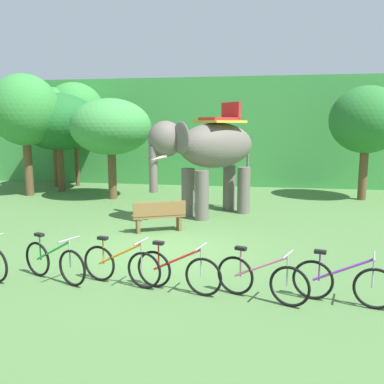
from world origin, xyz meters
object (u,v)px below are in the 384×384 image
(bike_red, at_px, (178,271))
(bike_green, at_px, (54,262))
(tree_far_left, at_px, (25,111))
(bike_purple, at_px, (343,282))
(tree_center_left, at_px, (75,111))
(tree_left, at_px, (58,122))
(bike_orange, at_px, (121,265))
(bike_pink, at_px, (261,279))
(tree_right, at_px, (111,127))
(tree_center_right, at_px, (367,120))
(elephant, at_px, (209,150))
(tree_center, at_px, (54,114))
(wooden_bench, at_px, (159,215))

(bike_red, bearing_deg, bike_green, 177.47)
(tree_far_left, bearing_deg, bike_purple, -39.34)
(tree_center_left, distance_m, bike_green, 13.70)
(tree_left, xyz_separation_m, bike_orange, (6.50, -10.40, -2.76))
(tree_center_left, distance_m, tree_left, 1.89)
(tree_left, distance_m, bike_orange, 12.57)
(bike_orange, distance_m, bike_pink, 2.65)
(tree_left, xyz_separation_m, tree_right, (3.03, -1.48, -0.22))
(tree_center_left, distance_m, bike_purple, 16.62)
(tree_center_right, xyz_separation_m, elephant, (-5.80, -4.05, -1.01))
(tree_center, distance_m, tree_left, 1.59)
(tree_left, xyz_separation_m, elephant, (7.34, -4.03, -0.95))
(tree_center_right, bearing_deg, tree_right, -171.53)
(tree_right, bearing_deg, bike_green, -76.66)
(tree_left, xyz_separation_m, bike_green, (5.15, -10.43, -2.76))
(bike_pink, height_order, wooden_bench, bike_pink)
(tree_far_left, xyz_separation_m, elephant, (8.16, -2.72, -1.42))
(bike_green, height_order, bike_red, same)
(tree_center, xyz_separation_m, bike_orange, (7.35, -11.68, -3.17))
(tree_center_left, height_order, bike_green, tree_center_left)
(tree_center, bearing_deg, elephant, -32.93)
(elephant, bearing_deg, bike_pink, -74.88)
(tree_right, relative_size, bike_orange, 2.44)
(tree_center_right, distance_m, bike_pink, 11.77)
(bike_green, xyz_separation_m, bike_red, (2.49, -0.11, 0.00))
(tree_far_left, bearing_deg, bike_red, -47.50)
(tree_center_left, xyz_separation_m, bike_red, (7.68, -12.34, -3.33))
(tree_center_left, distance_m, tree_right, 4.57)
(tree_far_left, xyz_separation_m, bike_pink, (9.96, -9.37, -3.23))
(tree_far_left, xyz_separation_m, tree_center_right, (13.96, 1.33, -0.41))
(tree_center, relative_size, bike_orange, 2.86)
(bike_red, bearing_deg, tree_far_left, 132.50)
(bike_green, distance_m, bike_orange, 1.35)
(tree_center, relative_size, tree_far_left, 0.93)
(elephant, distance_m, wooden_bench, 3.13)
(elephant, distance_m, bike_purple, 7.52)
(tree_center_right, distance_m, wooden_bench, 9.82)
(tree_center, xyz_separation_m, tree_center_right, (13.99, -1.26, -0.34))
(tree_center_left, relative_size, elephant, 1.34)
(tree_center_right, relative_size, bike_purple, 2.72)
(elephant, distance_m, bike_green, 7.01)
(tree_center, xyz_separation_m, bike_pink, (9.99, -11.96, -3.17))
(tree_center, bearing_deg, bike_red, -54.32)
(bike_purple, bearing_deg, tree_center, 133.72)
(tree_left, bearing_deg, bike_green, -63.73)
(tree_center, relative_size, tree_right, 1.18)
(bike_orange, distance_m, wooden_bench, 4.01)
(tree_center_left, relative_size, bike_red, 3.04)
(tree_far_left, xyz_separation_m, bike_red, (8.46, -9.23, -3.23))
(tree_far_left, relative_size, bike_red, 3.08)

